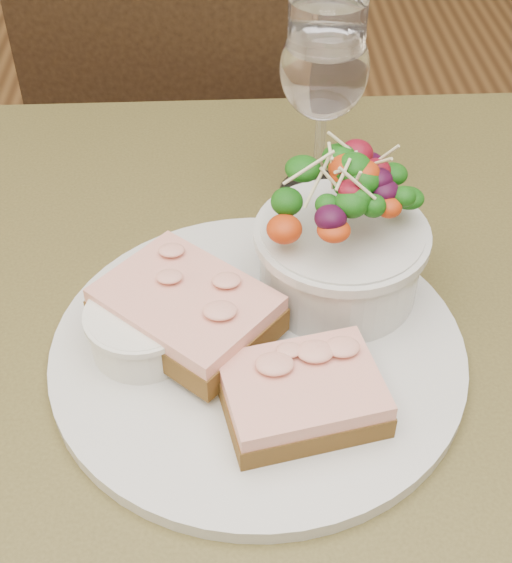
{
  "coord_description": "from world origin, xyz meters",
  "views": [
    {
      "loc": [
        -0.01,
        -0.38,
        1.19
      ],
      "look_at": [
        0.01,
        0.03,
        0.81
      ],
      "focal_mm": 50.0,
      "sensor_mm": 36.0,
      "label": 1
    }
  ],
  "objects_px": {
    "dinner_plate": "(258,351)",
    "cafe_table": "(249,453)",
    "wine_glass": "(324,75)",
    "ramekin": "(142,328)",
    "salad_bowl": "(342,231)",
    "chair_far": "(223,256)",
    "sandwich_back": "(186,310)",
    "sandwich_front": "(302,395)"
  },
  "relations": [
    {
      "from": "dinner_plate",
      "to": "cafe_table",
      "type": "bearing_deg",
      "value": -117.72
    },
    {
      "from": "cafe_table",
      "to": "wine_glass",
      "type": "distance_m",
      "value": 0.32
    },
    {
      "from": "ramekin",
      "to": "salad_bowl",
      "type": "relative_size",
      "value": 0.6
    },
    {
      "from": "chair_far",
      "to": "salad_bowl",
      "type": "xyz_separation_m",
      "value": [
        0.1,
        -0.59,
        0.53
      ]
    },
    {
      "from": "sandwich_back",
      "to": "salad_bowl",
      "type": "relative_size",
      "value": 1.19
    },
    {
      "from": "wine_glass",
      "to": "salad_bowl",
      "type": "bearing_deg",
      "value": -89.76
    },
    {
      "from": "salad_bowl",
      "to": "dinner_plate",
      "type": "bearing_deg",
      "value": -138.44
    },
    {
      "from": "ramekin",
      "to": "chair_far",
      "type": "bearing_deg",
      "value": 85.14
    },
    {
      "from": "dinner_plate",
      "to": "sandwich_back",
      "type": "height_order",
      "value": "sandwich_back"
    },
    {
      "from": "dinner_plate",
      "to": "salad_bowl",
      "type": "xyz_separation_m",
      "value": [
        0.07,
        0.06,
        0.07
      ]
    },
    {
      "from": "dinner_plate",
      "to": "sandwich_back",
      "type": "distance_m",
      "value": 0.06
    },
    {
      "from": "cafe_table",
      "to": "ramekin",
      "type": "xyz_separation_m",
      "value": [
        -0.08,
        0.02,
        0.13
      ]
    },
    {
      "from": "dinner_plate",
      "to": "sandwich_front",
      "type": "height_order",
      "value": "sandwich_front"
    },
    {
      "from": "cafe_table",
      "to": "salad_bowl",
      "type": "distance_m",
      "value": 0.2
    },
    {
      "from": "salad_bowl",
      "to": "wine_glass",
      "type": "xyz_separation_m",
      "value": [
        -0.0,
        0.15,
        0.05
      ]
    },
    {
      "from": "dinner_plate",
      "to": "salad_bowl",
      "type": "bearing_deg",
      "value": 41.56
    },
    {
      "from": "cafe_table",
      "to": "salad_bowl",
      "type": "bearing_deg",
      "value": 44.99
    },
    {
      "from": "salad_bowl",
      "to": "ramekin",
      "type": "bearing_deg",
      "value": -159.68
    },
    {
      "from": "sandwich_front",
      "to": "ramekin",
      "type": "xyz_separation_m",
      "value": [
        -0.11,
        0.06,
        0.0
      ]
    },
    {
      "from": "chair_far",
      "to": "ramekin",
      "type": "distance_m",
      "value": 0.81
    },
    {
      "from": "chair_far",
      "to": "wine_glass",
      "type": "xyz_separation_m",
      "value": [
        0.1,
        -0.45,
        0.58
      ]
    },
    {
      "from": "cafe_table",
      "to": "sandwich_front",
      "type": "xyz_separation_m",
      "value": [
        0.04,
        -0.04,
        0.13
      ]
    },
    {
      "from": "ramekin",
      "to": "wine_glass",
      "type": "distance_m",
      "value": 0.27
    },
    {
      "from": "chair_far",
      "to": "sandwich_front",
      "type": "xyz_separation_m",
      "value": [
        0.06,
        -0.71,
        0.48
      ]
    },
    {
      "from": "ramekin",
      "to": "salad_bowl",
      "type": "bearing_deg",
      "value": 20.32
    },
    {
      "from": "sandwich_back",
      "to": "salad_bowl",
      "type": "distance_m",
      "value": 0.13
    },
    {
      "from": "sandwich_front",
      "to": "sandwich_back",
      "type": "distance_m",
      "value": 0.11
    },
    {
      "from": "cafe_table",
      "to": "chair_far",
      "type": "height_order",
      "value": "chair_far"
    },
    {
      "from": "sandwich_front",
      "to": "salad_bowl",
      "type": "xyz_separation_m",
      "value": [
        0.04,
        0.12,
        0.04
      ]
    },
    {
      "from": "chair_far",
      "to": "wine_glass",
      "type": "relative_size",
      "value": 5.14
    },
    {
      "from": "chair_far",
      "to": "sandwich_back",
      "type": "distance_m",
      "value": 0.8
    },
    {
      "from": "sandwich_front",
      "to": "salad_bowl",
      "type": "relative_size",
      "value": 0.94
    },
    {
      "from": "sandwich_front",
      "to": "dinner_plate",
      "type": "bearing_deg",
      "value": 102.01
    },
    {
      "from": "cafe_table",
      "to": "wine_glass",
      "type": "bearing_deg",
      "value": 71.39
    },
    {
      "from": "ramekin",
      "to": "wine_glass",
      "type": "bearing_deg",
      "value": 53.24
    },
    {
      "from": "dinner_plate",
      "to": "ramekin",
      "type": "distance_m",
      "value": 0.09
    },
    {
      "from": "cafe_table",
      "to": "sandwich_front",
      "type": "relative_size",
      "value": 6.7
    },
    {
      "from": "chair_far",
      "to": "sandwich_back",
      "type": "relative_size",
      "value": 5.94
    },
    {
      "from": "dinner_plate",
      "to": "sandwich_front",
      "type": "distance_m",
      "value": 0.07
    },
    {
      "from": "dinner_plate",
      "to": "sandwich_back",
      "type": "relative_size",
      "value": 2.04
    },
    {
      "from": "wine_glass",
      "to": "cafe_table",
      "type": "bearing_deg",
      "value": -108.61
    },
    {
      "from": "dinner_plate",
      "to": "ramekin",
      "type": "height_order",
      "value": "ramekin"
    }
  ]
}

